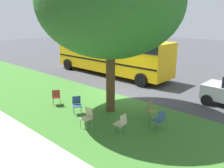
% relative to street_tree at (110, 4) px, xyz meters
% --- Properties ---
extents(ground, '(80.00, 80.00, 0.00)m').
position_rel_street_tree_xyz_m(ground, '(1.23, -2.40, -5.10)').
color(ground, '#424247').
extents(grass_verge, '(48.00, 6.00, 0.01)m').
position_rel_street_tree_xyz_m(grass_verge, '(1.23, 0.80, -5.10)').
color(grass_verge, '#3D752D').
rests_on(grass_verge, ground).
extents(street_tree, '(6.61, 6.61, 7.56)m').
position_rel_street_tree_xyz_m(street_tree, '(0.00, 0.00, 0.00)').
color(street_tree, brown).
rests_on(street_tree, ground).
extents(chair_0, '(0.58, 0.58, 0.88)m').
position_rel_street_tree_xyz_m(chair_0, '(2.61, 1.42, -4.59)').
color(chair_0, '#B7332D').
rests_on(chair_0, ground).
extents(chair_1, '(0.57, 0.56, 0.88)m').
position_rel_street_tree_xyz_m(chair_1, '(0.92, 1.41, -4.59)').
color(chair_1, '#335184').
rests_on(chair_1, ground).
extents(chair_2, '(0.45, 0.45, 0.88)m').
position_rel_street_tree_xyz_m(chair_2, '(-2.96, 0.20, -4.59)').
color(chair_2, '#335184').
rests_on(chair_2, ground).
extents(chair_3, '(0.43, 0.44, 0.88)m').
position_rel_street_tree_xyz_m(chair_3, '(-0.58, 2.07, -4.59)').
color(chair_3, beige).
rests_on(chair_3, ground).
extents(chair_4, '(0.47, 0.47, 0.88)m').
position_rel_street_tree_xyz_m(chair_4, '(-2.03, 1.55, -4.59)').
color(chair_4, beige).
rests_on(chair_4, ground).
extents(chair_5, '(0.43, 0.43, 0.88)m').
position_rel_street_tree_xyz_m(chair_5, '(-2.11, -0.43, -4.59)').
color(chair_5, olive).
rests_on(chair_5, ground).
extents(school_bus, '(10.40, 2.80, 2.88)m').
position_rel_street_tree_xyz_m(school_bus, '(5.30, -5.68, -3.35)').
color(school_bus, yellow).
rests_on(school_bus, ground).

